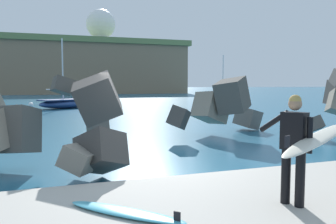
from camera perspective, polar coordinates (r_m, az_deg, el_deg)
name	(u,v)px	position (r m, az deg, el deg)	size (l,w,h in m)	color
ground_plane	(154,167)	(9.11, -2.33, -9.16)	(400.00, 400.00, 0.00)	#235B7A
walkway_path	(229,219)	(5.53, 10.11, -17.26)	(48.00, 4.40, 0.24)	#B2ADA3
breakwater_jetty	(104,115)	(10.57, -10.70, -0.51)	(32.45, 7.75, 2.83)	slate
surfer_with_board	(301,142)	(5.77, 21.40, -4.65)	(2.05, 1.47, 1.78)	black
spare_surfboard	(125,212)	(5.33, -7.14, -16.26)	(1.67, 1.66, 0.19)	#4CB2CC
boat_near_right	(67,103)	(31.97, -16.45, 1.45)	(5.70, 4.38, 6.18)	navy
boat_mid_left	(223,95)	(49.10, 9.21, 2.81)	(4.20, 4.68, 6.19)	beige
mooring_buoy_inner	(31,105)	(34.78, -21.94, 1.15)	(0.44, 0.44, 0.44)	silver
headland_bluff	(17,69)	(94.92, -23.89, 6.65)	(77.09, 43.99, 12.03)	#847056
radar_dome	(101,27)	(101.81, -11.16, 13.82)	(8.27, 8.27, 11.25)	silver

